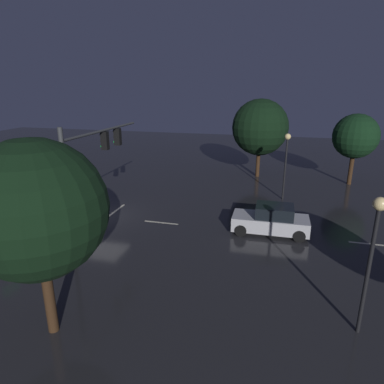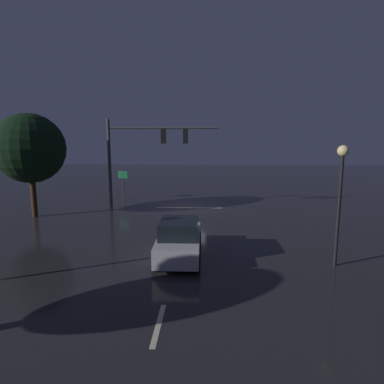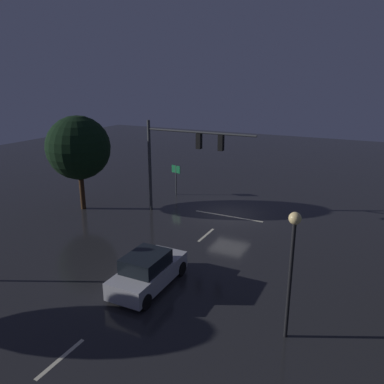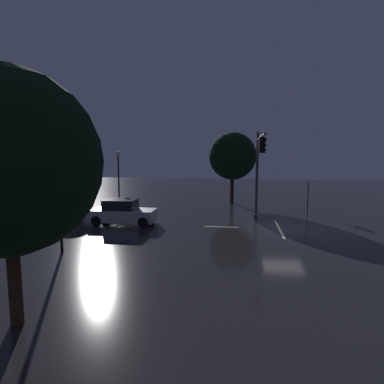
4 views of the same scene
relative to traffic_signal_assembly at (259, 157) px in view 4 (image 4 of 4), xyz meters
The scene contains 13 objects.
ground_plane 5.69m from the traffic_signal_assembly, 154.30° to the right, with size 80.00×80.00×0.00m, color #232326.
traffic_signal_assembly is the anchor object (origin of this frame).
lane_dash_far 6.04m from the traffic_signal_assembly, 140.52° to the left, with size 2.20×0.16×0.01m, color beige.
lane_dash_mid 10.14m from the traffic_signal_assembly, 109.78° to the left, with size 2.20×0.16×0.01m, color beige.
lane_dash_near 15.53m from the traffic_signal_assembly, 101.92° to the left, with size 2.20×0.16×0.01m, color beige.
stop_bar 5.61m from the traffic_signal_assembly, 158.82° to the right, with size 5.00×0.16×0.01m, color beige.
car_approaching 10.44m from the traffic_signal_assembly, 109.19° to the left, with size 1.94×4.39×1.70m.
street_lamp_left_kerb 13.88m from the traffic_signal_assembly, 134.46° to the left, with size 0.44×0.44×4.93m.
street_lamp_right_kerb 13.29m from the traffic_signal_assembly, 70.11° to the left, with size 0.44×0.44×4.97m.
route_sign 5.54m from the traffic_signal_assembly, 56.59° to the right, with size 0.89×0.28×2.51m.
tree_right_near 7.39m from the traffic_signal_assembly, 16.50° to the left, with size 4.50×4.50×6.79m.
tree_left_far 17.67m from the traffic_signal_assembly, 154.74° to the left, with size 5.06×5.06×7.10m.
tree_right_far 18.29m from the traffic_signal_assembly, 70.16° to the left, with size 3.23×3.23×5.58m.
Camera 4 is at (-20.66, 2.86, 4.81)m, focal length 30.00 mm.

